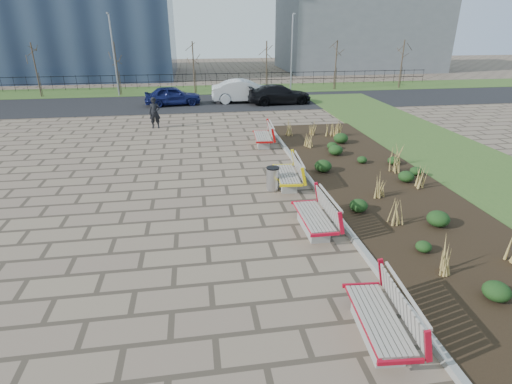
{
  "coord_description": "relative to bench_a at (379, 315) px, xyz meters",
  "views": [
    {
      "loc": [
        -0.13,
        -7.56,
        5.48
      ],
      "look_at": [
        1.5,
        3.0,
        0.9
      ],
      "focal_mm": 28.0,
      "sensor_mm": 36.0,
      "label": 1
    }
  ],
  "objects": [
    {
      "name": "ground",
      "position": [
        -3.0,
        2.12,
        -0.5
      ],
      "size": [
        120.0,
        120.0,
        0.0
      ],
      "primitive_type": "plane",
      "color": "#73624F",
      "rests_on": "ground"
    },
    {
      "name": "planting_bed",
      "position": [
        3.25,
        7.12,
        -0.45
      ],
      "size": [
        4.5,
        18.0,
        0.1
      ],
      "primitive_type": "cube",
      "color": "black",
      "rests_on": "ground"
    },
    {
      "name": "planting_curb",
      "position": [
        0.92,
        7.12,
        -0.42
      ],
      "size": [
        0.16,
        18.0,
        0.15
      ],
      "primitive_type": "cube",
      "color": "gray",
      "rests_on": "ground"
    },
    {
      "name": "grass_verge_near",
      "position": [
        8.0,
        7.12,
        -0.48
      ],
      "size": [
        5.0,
        38.0,
        0.04
      ],
      "primitive_type": "cube",
      "color": "#33511E",
      "rests_on": "ground"
    },
    {
      "name": "grass_verge_far",
      "position": [
        -3.0,
        30.12,
        -0.48
      ],
      "size": [
        80.0,
        5.0,
        0.04
      ],
      "primitive_type": "cube",
      "color": "#33511E",
      "rests_on": "ground"
    },
    {
      "name": "road",
      "position": [
        -3.0,
        24.12,
        -0.49
      ],
      "size": [
        80.0,
        7.0,
        0.02
      ],
      "primitive_type": "cube",
      "color": "black",
      "rests_on": "ground"
    },
    {
      "name": "bench_a",
      "position": [
        0.0,
        0.0,
        0.0
      ],
      "size": [
        1.06,
        2.16,
        1.0
      ],
      "primitive_type": null,
      "rotation": [
        0.0,
        0.0,
        -0.08
      ],
      "color": "#AB0B20",
      "rests_on": "ground"
    },
    {
      "name": "bench_b",
      "position": [
        0.0,
        4.22,
        0.0
      ],
      "size": [
        0.91,
        2.11,
        1.0
      ],
      "primitive_type": null,
      "rotation": [
        0.0,
        0.0,
        0.01
      ],
      "color": "red",
      "rests_on": "ground"
    },
    {
      "name": "bench_c",
      "position": [
        0.0,
        7.62,
        0.0
      ],
      "size": [
        1.05,
        2.16,
        1.0
      ],
      "primitive_type": null,
      "rotation": [
        0.0,
        0.0,
        -0.07
      ],
      "color": "yellow",
      "rests_on": "ground"
    },
    {
      "name": "bench_d",
      "position": [
        0.0,
        12.86,
        0.0
      ],
      "size": [
        1.05,
        2.16,
        1.0
      ],
      "primitive_type": null,
      "rotation": [
        0.0,
        0.0,
        -0.07
      ],
      "color": "#BA0C0C",
      "rests_on": "ground"
    },
    {
      "name": "litter_bin",
      "position": [
        -0.57,
        7.33,
        -0.09
      ],
      "size": [
        0.44,
        0.44,
        0.81
      ],
      "primitive_type": "cylinder",
      "color": "#B2B2B7",
      "rests_on": "ground"
    },
    {
      "name": "pedestrian",
      "position": [
        -5.31,
        17.05,
        0.34
      ],
      "size": [
        0.62,
        0.41,
        1.69
      ],
      "primitive_type": "imported",
      "rotation": [
        0.0,
        0.0,
        0.01
      ],
      "color": "black",
      "rests_on": "ground"
    },
    {
      "name": "car_blue",
      "position": [
        -4.59,
        23.54,
        0.18
      ],
      "size": [
        4.04,
        2.01,
        1.32
      ],
      "primitive_type": "imported",
      "rotation": [
        0.0,
        0.0,
        1.69
      ],
      "color": "#11174C",
      "rests_on": "road"
    },
    {
      "name": "car_silver",
      "position": [
        0.58,
        23.92,
        0.32
      ],
      "size": [
        4.9,
        1.88,
        1.59
      ],
      "primitive_type": "imported",
      "rotation": [
        0.0,
        0.0,
        1.53
      ],
      "color": "#B9BCC1",
      "rests_on": "road"
    },
    {
      "name": "car_black",
      "position": [
        2.94,
        22.95,
        0.19
      ],
      "size": [
        4.68,
        2.12,
        1.33
      ],
      "primitive_type": "imported",
      "rotation": [
        0.0,
        0.0,
        1.63
      ],
      "color": "black",
      "rests_on": "road"
    },
    {
      "name": "tree_a",
      "position": [
        -15.0,
        28.62,
        1.54
      ],
      "size": [
        1.4,
        1.4,
        4.0
      ],
      "primitive_type": null,
      "color": "#4C3D2D",
      "rests_on": "grass_verge_far"
    },
    {
      "name": "tree_b",
      "position": [
        -9.0,
        28.62,
        1.54
      ],
      "size": [
        1.4,
        1.4,
        4.0
      ],
      "primitive_type": null,
      "color": "#4C3D2D",
      "rests_on": "grass_verge_far"
    },
    {
      "name": "tree_c",
      "position": [
        -3.0,
        28.62,
        1.54
      ],
      "size": [
        1.4,
        1.4,
        4.0
      ],
      "primitive_type": null,
      "color": "#4C3D2D",
      "rests_on": "grass_verge_far"
    },
    {
      "name": "tree_d",
      "position": [
        3.0,
        28.62,
        1.54
      ],
      "size": [
        1.4,
        1.4,
        4.0
      ],
      "primitive_type": null,
      "color": "#4C3D2D",
      "rests_on": "grass_verge_far"
    },
    {
      "name": "tree_e",
      "position": [
        9.0,
        28.62,
        1.54
      ],
      "size": [
        1.4,
        1.4,
        4.0
      ],
      "primitive_type": null,
      "color": "#4C3D2D",
      "rests_on": "grass_verge_far"
    },
    {
      "name": "tree_f",
      "position": [
        15.0,
        28.62,
        1.54
      ],
      "size": [
        1.4,
        1.4,
        4.0
      ],
      "primitive_type": null,
      "color": "#4C3D2D",
      "rests_on": "grass_verge_far"
    },
    {
      "name": "lamp_west",
      "position": [
        -9.0,
        28.12,
        2.54
      ],
      "size": [
        0.24,
        0.6,
        6.0
      ],
      "primitive_type": null,
      "color": "gray",
      "rests_on": "grass_verge_far"
    },
    {
      "name": "lamp_east",
      "position": [
        5.0,
        28.12,
        2.54
      ],
      "size": [
        0.24,
        0.6,
        6.0
      ],
      "primitive_type": null,
      "color": "gray",
      "rests_on": "grass_verge_far"
    },
    {
      "name": "railing_fence",
      "position": [
        -3.0,
        31.62,
        0.14
      ],
      "size": [
        44.0,
        0.1,
        1.2
      ],
      "primitive_type": null,
      "color": "black",
      "rests_on": "grass_verge_far"
    },
    {
      "name": "building_grey",
      "position": [
        17.0,
        44.12,
        4.5
      ],
      "size": [
        18.0,
        12.0,
        10.0
      ],
      "primitive_type": "cube",
      "color": "slate",
      "rests_on": "ground"
    }
  ]
}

